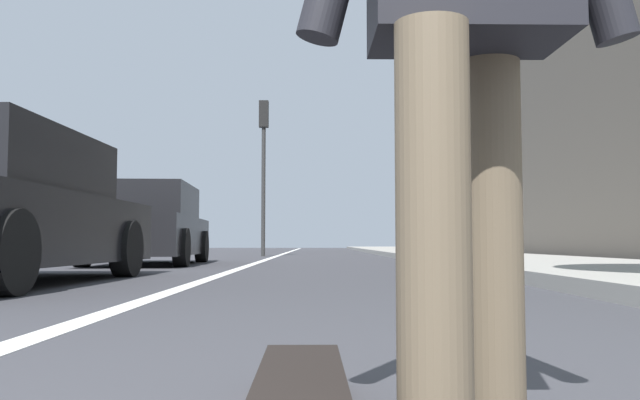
% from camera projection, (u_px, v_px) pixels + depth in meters
% --- Properties ---
extents(ground_plane, '(80.00, 80.00, 0.00)m').
position_uv_depth(ground_plane, '(321.00, 268.00, 10.44)').
color(ground_plane, '#38383D').
extents(lane_stripe_white, '(52.00, 0.16, 0.01)m').
position_uv_depth(lane_stripe_white, '(279.00, 255.00, 20.41)').
color(lane_stripe_white, silver).
rests_on(lane_stripe_white, ground).
extents(sidewalk_curb, '(52.00, 3.20, 0.14)m').
position_uv_depth(sidewalk_curb, '(444.00, 255.00, 18.44)').
color(sidewalk_curb, '#9E9B93').
rests_on(sidewalk_curb, ground).
extents(building_facade, '(40.00, 1.20, 9.70)m').
position_uv_depth(building_facade, '(491.00, 115.00, 22.76)').
color(building_facade, '#625A50').
rests_on(building_facade, ground).
extents(skateboard, '(0.84, 0.21, 0.11)m').
position_uv_depth(skateboard, '(301.00, 384.00, 1.45)').
color(skateboard, orange).
rests_on(skateboard, ground).
extents(parked_car_mid, '(4.33, 2.02, 1.49)m').
position_uv_depth(parked_car_mid, '(149.00, 226.00, 12.21)').
color(parked_car_mid, black).
rests_on(parked_car_mid, ground).
extents(traffic_light, '(0.33, 0.28, 4.67)m').
position_uv_depth(traffic_light, '(264.00, 149.00, 19.59)').
color(traffic_light, '#2D2D2D').
rests_on(traffic_light, ground).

